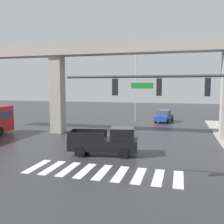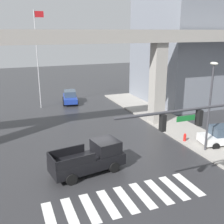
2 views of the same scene
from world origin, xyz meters
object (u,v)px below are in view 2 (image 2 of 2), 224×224
fire_hydrant (185,138)px  flagpole (38,54)px  sedan_white (224,135)px  street_lamp_near_corner (211,97)px  pickup_truck (91,158)px  traffic_signal_mast (215,125)px  sedan_blue (70,97)px

fire_hydrant → flagpole: (-10.11, 16.21, 6.31)m
sedan_white → fire_hydrant: (-2.83, 1.66, -0.42)m
sedan_white → street_lamp_near_corner: size_ratio=0.63×
pickup_truck → fire_hydrant: 9.36m
sedan_white → street_lamp_near_corner: bearing=-167.8°
pickup_truck → traffic_signal_mast: traffic_signal_mast is taller
traffic_signal_mast → fire_hydrant: (3.79, 7.38, -4.13)m
sedan_white → flagpole: flagpole is taller
sedan_white → fire_hydrant: bearing=149.5°
flagpole → sedan_blue: bearing=14.5°
pickup_truck → sedan_white: 11.99m
sedan_blue → fire_hydrant: sedan_blue is taller
sedan_blue → flagpole: (-3.95, -1.02, 5.89)m
pickup_truck → street_lamp_near_corner: bearing=-2.0°
sedan_white → flagpole: (-12.94, 17.87, 5.89)m
pickup_truck → traffic_signal_mast: size_ratio=0.61×
sedan_white → flagpole: size_ratio=0.38×
sedan_white → street_lamp_near_corner: street_lamp_near_corner is taller
sedan_blue → fire_hydrant: bearing=-70.3°
pickup_truck → flagpole: (-0.95, 18.07, 5.75)m
street_lamp_near_corner → flagpole: bearing=119.7°
pickup_truck → street_lamp_near_corner: size_ratio=0.74×
traffic_signal_mast → fire_hydrant: size_ratio=10.22×
sedan_white → sedan_blue: 20.92m
sedan_white → pickup_truck: bearing=-179.1°
street_lamp_near_corner → sedan_white: bearing=12.2°
traffic_signal_mast → sedan_blue: bearing=95.5°
flagpole → sedan_white: bearing=-54.1°
pickup_truck → fire_hydrant: pickup_truck is taller
sedan_white → street_lamp_near_corner: (-2.43, -0.52, 3.70)m
flagpole → traffic_signal_mast: bearing=-75.0°
street_lamp_near_corner → fire_hydrant: (-0.40, 2.19, -4.13)m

